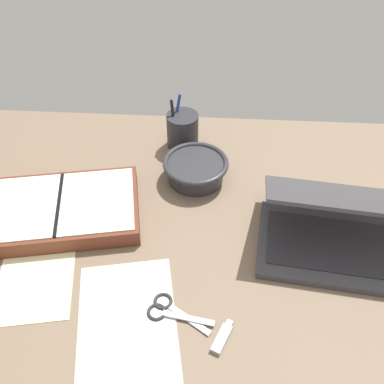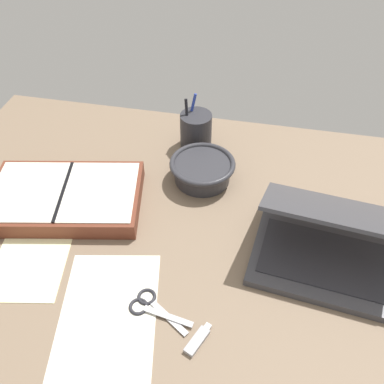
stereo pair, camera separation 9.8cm
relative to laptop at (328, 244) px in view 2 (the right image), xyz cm
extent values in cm
cube|color=#75604C|center=(-29.85, -1.83, -5.58)|extent=(140.00, 100.00, 2.00)
cube|color=#38383D|center=(-0.22, -1.93, -3.68)|extent=(32.59, 24.83, 1.80)
cube|color=#232328|center=(-0.22, -1.93, -2.66)|extent=(28.28, 18.43, 0.24)
cube|color=#38383D|center=(0.42, 3.65, 6.66)|extent=(32.33, 22.61, 10.98)
cube|color=silver|center=(0.37, 3.23, 6.43)|extent=(29.68, 20.23, 9.53)
cylinder|color=#2D2D33|center=(-30.83, 19.83, -1.96)|extent=(14.37, 14.37, 5.24)
torus|color=#2D2D33|center=(-30.83, 19.83, 0.65)|extent=(16.91, 16.91, 1.35)
cylinder|color=#28282D|center=(-35.31, 33.85, 0.44)|extent=(8.81, 8.81, 10.06)
cylinder|color=black|center=(-37.52, 32.87, 3.21)|extent=(2.25, 4.07, 13.38)
cylinder|color=#233899|center=(-37.26, 35.29, 3.42)|extent=(3.15, 4.02, 13.74)
cube|color=brown|center=(-61.88, 4.12, -2.45)|extent=(40.11, 29.34, 4.28)
cube|color=silver|center=(-70.52, 2.42, -0.16)|extent=(20.57, 23.55, 0.30)
cube|color=silver|center=(-53.24, 5.81, -0.16)|extent=(20.57, 23.55, 0.30)
cube|color=black|center=(-61.88, 4.12, -0.01)|extent=(4.77, 20.45, 0.30)
cube|color=#B7B7BC|center=(-29.84, -21.16, -3.98)|extent=(10.37, 2.90, 0.30)
cube|color=#B7B7BC|center=(-29.84, -21.16, -4.28)|extent=(9.26, 6.70, 0.30)
torus|color=#232328|center=(-36.18, -20.09, -4.28)|extent=(3.90, 3.90, 0.70)
torus|color=#232328|center=(-35.20, -17.60, -4.28)|extent=(3.90, 3.90, 0.70)
cube|color=silver|center=(-41.51, -23.15, -4.50)|extent=(24.19, 32.54, 0.16)
cube|color=#F4EFB2|center=(-62.79, -12.26, -4.50)|extent=(19.65, 26.55, 0.16)
cube|color=#99999E|center=(-23.40, -24.98, -4.08)|extent=(4.23, 6.30, 1.00)
cube|color=silver|center=(-21.97, -21.68, -4.08)|extent=(1.58, 1.58, 0.60)
camera|label=1|loc=(-26.46, -63.45, 70.90)|focal=40.00mm
camera|label=2|loc=(-16.70, -62.14, 70.90)|focal=40.00mm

